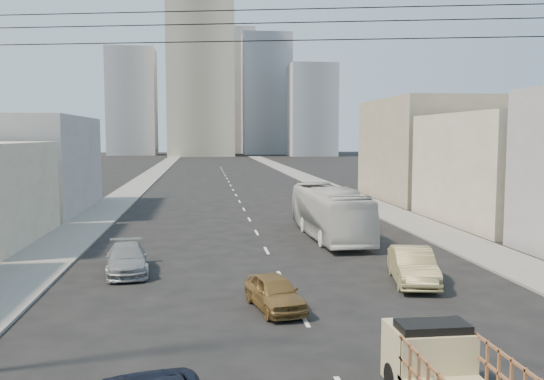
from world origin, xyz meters
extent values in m
cube|color=slate|center=(-11.75, 70.00, 0.06)|extent=(3.50, 180.00, 0.12)
cube|color=slate|center=(11.75, 70.00, 0.06)|extent=(3.50, 180.00, 0.12)
cube|color=silver|center=(0.00, 8.00, 0.01)|extent=(0.15, 2.00, 0.01)
cube|color=silver|center=(0.00, 14.00, 0.01)|extent=(0.15, 2.00, 0.01)
cube|color=silver|center=(0.00, 20.00, 0.01)|extent=(0.15, 2.00, 0.01)
cube|color=silver|center=(0.00, 26.00, 0.01)|extent=(0.15, 2.00, 0.01)
cube|color=silver|center=(0.00, 32.00, 0.01)|extent=(0.15, 2.00, 0.01)
cube|color=silver|center=(0.00, 38.00, 0.01)|extent=(0.15, 2.00, 0.01)
cube|color=silver|center=(0.00, 44.00, 0.01)|extent=(0.15, 2.00, 0.01)
cube|color=silver|center=(0.00, 50.00, 0.01)|extent=(0.15, 2.00, 0.01)
cube|color=silver|center=(0.00, 56.00, 0.01)|extent=(0.15, 2.00, 0.01)
cube|color=silver|center=(0.00, 62.00, 0.01)|extent=(0.15, 2.00, 0.01)
cube|color=silver|center=(0.00, 68.00, 0.01)|extent=(0.15, 2.00, 0.01)
cube|color=silver|center=(0.00, 74.00, 0.01)|extent=(0.15, 2.00, 0.01)
cube|color=silver|center=(0.00, 80.00, 0.01)|extent=(0.15, 2.00, 0.01)
cube|color=silver|center=(0.00, 86.00, 0.01)|extent=(0.15, 2.00, 0.01)
cube|color=silver|center=(0.00, 92.00, 0.01)|extent=(0.15, 2.00, 0.01)
cube|color=silver|center=(0.00, 98.00, 0.01)|extent=(0.15, 2.00, 0.01)
cube|color=silver|center=(0.00, 104.00, 0.01)|extent=(0.15, 2.00, 0.01)
cube|color=tan|center=(2.04, 1.80, 0.95)|extent=(1.90, 1.60, 1.50)
cube|color=black|center=(2.04, 1.55, 1.55)|extent=(1.70, 0.90, 0.70)
cylinder|color=black|center=(1.19, 1.90, 0.38)|extent=(0.25, 0.76, 0.76)
cylinder|color=black|center=(2.89, 1.90, 0.38)|extent=(0.25, 0.76, 0.76)
imported|color=silver|center=(4.39, 23.62, 1.60)|extent=(2.99, 11.53, 3.19)
imported|color=brown|center=(-0.89, 9.15, 0.64)|extent=(2.25, 3.99, 1.28)
imported|color=#938756|center=(5.53, 12.13, 0.77)|extent=(2.50, 4.92, 1.55)
imported|color=gray|center=(-7.06, 15.55, 0.67)|extent=(2.47, 4.80, 1.33)
cylinder|color=black|center=(0.00, 1.50, 9.30)|extent=(23.01, 5.02, 0.02)
cylinder|color=black|center=(0.00, 1.50, 9.00)|extent=(23.01, 5.02, 0.02)
cylinder|color=black|center=(0.00, 1.50, 8.60)|extent=(23.01, 5.02, 0.02)
cube|color=#AAA389|center=(19.50, 28.00, 4.00)|extent=(11.00, 14.00, 8.00)
cube|color=gray|center=(20.00, 44.00, 5.00)|extent=(12.00, 16.00, 10.00)
cube|color=gray|center=(-19.50, 39.00, 4.00)|extent=(12.00, 16.00, 8.00)
cube|color=#9E937A|center=(-4.00, 170.00, 30.00)|extent=(20.00, 20.00, 60.00)
cube|color=gray|center=(18.00, 185.00, 20.00)|extent=(16.00, 16.00, 40.00)
cube|color=gray|center=(-26.00, 180.00, 17.00)|extent=(15.00, 15.00, 34.00)
cube|color=gray|center=(6.00, 200.00, 22.00)|extent=(18.00, 18.00, 44.00)
cube|color=gray|center=(30.00, 165.00, 14.00)|extent=(14.00, 14.00, 28.00)
camera|label=1|loc=(-3.46, -11.50, 6.44)|focal=38.00mm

